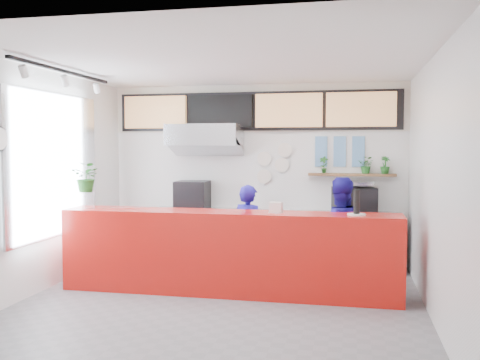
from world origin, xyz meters
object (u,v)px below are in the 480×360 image
Objects in this scene: espresso_machine at (354,200)px; staff_right at (339,234)px; panini_oven at (192,195)px; staff_center at (248,234)px; service_counter at (228,253)px; pepper_mill at (357,202)px.

espresso_machine is 0.41× the size of staff_right.
panini_oven is 0.37× the size of staff_center.
service_counter is at bearing -62.15° from panini_oven.
staff_right reaches higher than espresso_machine.
staff_right is (1.29, -0.14, 0.06)m from staff_center.
pepper_mill is at bearing -103.87° from espresso_machine.
staff_center is (0.16, 0.61, 0.16)m from service_counter.
pepper_mill reaches higher than panini_oven.
espresso_machine is 1.85m from pepper_mill.
espresso_machine is (2.68, 0.00, -0.03)m from panini_oven.
staff_right is at bearing 113.10° from pepper_mill.
service_counter is 14.71× the size of pepper_mill.
pepper_mill is at bearing 177.12° from staff_center.
service_counter is at bearing -146.89° from espresso_machine.
espresso_machine is at bearing 90.64° from pepper_mill.
panini_oven is at bearing -40.51° from staff_right.
espresso_machine reaches higher than service_counter.
pepper_mill is (2.70, -1.84, 0.13)m from panini_oven.
panini_oven is at bearing 119.95° from service_counter.
pepper_mill is (1.51, -0.66, 0.56)m from staff_center.
pepper_mill is at bearing -1.52° from service_counter.
service_counter is 1.53m from staff_right.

